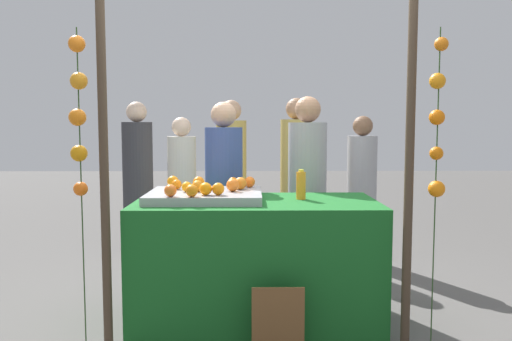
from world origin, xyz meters
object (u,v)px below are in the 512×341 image
object	(u,v)px
orange_1	(170,191)
juice_bottle	(301,185)
stall_counter	(256,260)
vendor_left	(224,202)
chalkboard_sign	(278,322)
vendor_right	(307,199)
orange_0	(250,182)

from	to	relation	value
orange_1	juice_bottle	xyz separation A→B (m)	(0.89, 0.29, 0.00)
stall_counter	vendor_left	xyz separation A→B (m)	(-0.27, 0.74, 0.31)
chalkboard_sign	juice_bottle	bearing A→B (deg)	72.94
juice_bottle	vendor_right	distance (m)	0.74
juice_bottle	stall_counter	bearing A→B (deg)	-169.06
orange_1	juice_bottle	size ratio (longest dim) A/B	0.38
vendor_right	orange_0	bearing A→B (deg)	-135.75
chalkboard_sign	vendor_right	world-z (taller)	vendor_right
orange_1	juice_bottle	distance (m)	0.94
vendor_left	vendor_right	xyz separation A→B (m)	(0.71, 0.02, 0.02)
juice_bottle	chalkboard_sign	size ratio (longest dim) A/B	0.49
chalkboard_sign	vendor_left	size ratio (longest dim) A/B	0.27
juice_bottle	vendor_left	size ratio (longest dim) A/B	0.14
orange_0	orange_1	distance (m)	0.73
juice_bottle	vendor_right	size ratio (longest dim) A/B	0.13
chalkboard_sign	vendor_right	distance (m)	1.49
orange_0	chalkboard_sign	bearing A→B (deg)	-78.81
orange_1	stall_counter	bearing A→B (deg)	22.16
stall_counter	orange_0	bearing A→B (deg)	99.43
orange_0	orange_1	size ratio (longest dim) A/B	0.99
chalkboard_sign	vendor_right	bearing A→B (deg)	76.54
chalkboard_sign	vendor_right	xyz separation A→B (m)	(0.32, 1.34, 0.56)
vendor_right	chalkboard_sign	bearing A→B (deg)	-103.46
stall_counter	chalkboard_sign	world-z (taller)	stall_counter
orange_1	juice_bottle	bearing A→B (deg)	18.26
chalkboard_sign	vendor_left	distance (m)	1.48
orange_1	orange_0	bearing A→B (deg)	44.46
orange_0	juice_bottle	world-z (taller)	juice_bottle
orange_0	vendor_right	xyz separation A→B (m)	(0.49, 0.48, -0.20)
orange_1	vendor_right	xyz separation A→B (m)	(1.02, 0.99, -0.20)
orange_1	vendor_left	bearing A→B (deg)	72.73
stall_counter	chalkboard_sign	distance (m)	0.64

